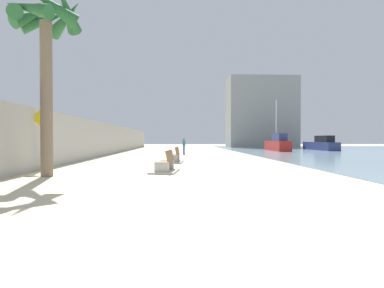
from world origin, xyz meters
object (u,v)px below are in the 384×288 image
bench_near (165,167)px  boat_nearest (321,145)px  person_walking (184,145)px  palm_tree (45,33)px  pedestrian_sign (41,133)px  bench_far (174,159)px  boat_distant (280,144)px  boat_outer (277,144)px

bench_near → boat_nearest: (18.95, 26.26, 0.51)m
person_walking → boat_nearest: (17.88, 10.87, -0.18)m
palm_tree → pedestrian_sign: bearing=117.0°
palm_tree → bench_far: bearing=55.7°
palm_tree → boat_distant: size_ratio=1.09×
boat_nearest → pedestrian_sign: pedestrian_sign is taller
pedestrian_sign → boat_nearest: bearing=46.2°
palm_tree → bench_near: bearing=17.4°
boat_outer → bench_near: bearing=-117.5°
bench_near → person_walking: size_ratio=1.39×
palm_tree → boat_distant: palm_tree is taller
boat_outer → pedestrian_sign: boat_outer is taller
bench_near → person_walking: 15.44m
bench_near → boat_outer: (12.64, 24.31, 0.61)m
person_walking → pedestrian_sign: pedestrian_sign is taller
palm_tree → boat_distant: bearing=59.8°
boat_outer → boat_distant: 10.65m
boat_distant → person_walking: bearing=-128.7°
bench_near → pedestrian_sign: pedestrian_sign is taller
palm_tree → boat_distant: (20.85, 35.78, -4.91)m
bench_near → bench_far: bearing=87.0°
palm_tree → person_walking: palm_tree is taller
palm_tree → pedestrian_sign: size_ratio=2.55×
person_walking → boat_nearest: 20.92m
boat_nearest → pedestrian_sign: (-24.60, -25.68, 1.03)m
bench_near → boat_distant: boat_distant is taller
person_walking → boat_nearest: bearing=31.3°
bench_near → person_walking: person_walking is taller
person_walking → boat_outer: bearing=37.6°
boat_nearest → boat_distant: bearing=108.6°
boat_outer → boat_nearest: boat_outer is taller
palm_tree → boat_outer: bearing=56.2°
palm_tree → bench_far: 10.28m
pedestrian_sign → person_walking: bearing=65.6°
palm_tree → bench_near: size_ratio=3.27×
boat_nearest → pedestrian_sign: 35.58m
boat_outer → boat_distant: bearing=70.3°
person_walking → boat_outer: size_ratio=0.22×
bench_far → boat_outer: 22.26m
boat_outer → pedestrian_sign: 29.97m
bench_near → bench_far: size_ratio=1.01×
bench_near → pedestrian_sign: 5.88m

